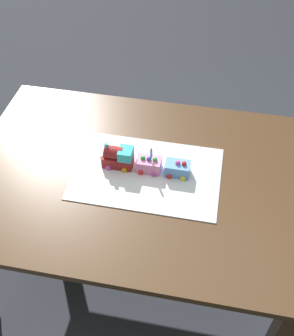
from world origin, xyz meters
TOP-DOWN VIEW (x-y plane):
  - ground_plane at (0.00, 0.00)m, footprint 8.00×8.00m
  - dining_table at (0.00, 0.00)m, footprint 1.40×1.00m
  - cake_board at (0.05, 0.01)m, footprint 0.60×0.40m
  - cake_locomotive at (-0.07, 0.03)m, footprint 0.14×0.08m
  - cake_car_flatbed_bubblegum at (0.05, 0.03)m, footprint 0.10×0.08m
  - cake_car_gondola_sky_blue at (0.17, 0.03)m, footprint 0.10×0.08m
  - birthday_candle at (0.06, 0.03)m, footprint 0.01×0.01m

SIDE VIEW (x-z plane):
  - ground_plane at x=0.00m, z-range 0.00..0.00m
  - dining_table at x=0.00m, z-range 0.26..1.00m
  - cake_board at x=0.05m, z-range 0.74..0.74m
  - cake_car_gondola_sky_blue at x=0.17m, z-range 0.74..0.81m
  - cake_car_flatbed_bubblegum at x=0.05m, z-range 0.74..0.81m
  - cake_locomotive at x=-0.07m, z-range 0.73..0.85m
  - birthday_candle at x=0.06m, z-range 0.81..0.87m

